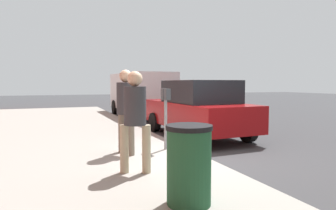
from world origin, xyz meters
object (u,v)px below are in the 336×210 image
parked_van_far (141,92)px  parked_sedan_near (198,108)px  pedestrian_at_meter (126,104)px  pedestrian_bystander (135,114)px  parking_meter (166,106)px  trash_bin (189,165)px

parked_van_far → parked_sedan_near: bearing=-180.0°
pedestrian_at_meter → parked_van_far: size_ratio=0.35×
pedestrian_at_meter → parked_sedan_near: 3.49m
pedestrian_bystander → parked_sedan_near: bearing=-18.4°
parked_sedan_near → parked_van_far: 6.21m
pedestrian_at_meter → parked_sedan_near: bearing=20.1°
pedestrian_bystander → parked_van_far: 10.14m
parked_sedan_near → parking_meter: bearing=136.6°
trash_bin → pedestrian_bystander: bearing=9.5°
parking_meter → parked_van_far: parked_van_far is taller
parking_meter → parked_van_far: bearing=-12.8°
pedestrian_at_meter → parked_sedan_near: size_ratio=0.41×
parked_sedan_near → trash_bin: 5.73m
pedestrian_at_meter → parked_sedan_near: pedestrian_at_meter is taller
parked_sedan_near → parked_van_far: parked_van_far is taller
parking_meter → trash_bin: bearing=163.8°
parked_sedan_near → parked_van_far: (6.20, 0.00, 0.36)m
pedestrian_at_meter → parked_van_far: 8.71m
pedestrian_bystander → trash_bin: size_ratio=1.72×
pedestrian_at_meter → trash_bin: size_ratio=1.80×
parked_van_far → pedestrian_bystander: bearing=162.8°
pedestrian_at_meter → trash_bin: pedestrian_at_meter is taller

